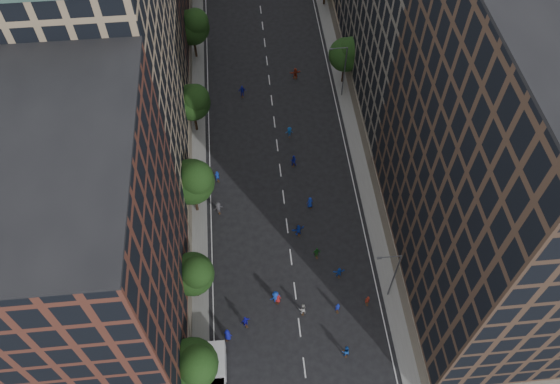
{
  "coord_description": "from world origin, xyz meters",
  "views": [
    {
      "loc": [
        -4.41,
        -14.43,
        57.77
      ],
      "look_at": [
        -0.52,
        26.38,
        2.0
      ],
      "focal_mm": 35.0,
      "sensor_mm": 36.0,
      "label": 1
    }
  ],
  "objects_px": {
    "skater_1": "(337,307)",
    "skater_2": "(346,351)",
    "streetlamp_near": "(393,274)",
    "streetlamp_far": "(343,69)",
    "skater_0": "(227,335)",
    "cargo_van": "(216,367)"
  },
  "relations": [
    {
      "from": "streetlamp_near",
      "to": "skater_1",
      "type": "distance_m",
      "value": 7.49
    },
    {
      "from": "cargo_van",
      "to": "skater_1",
      "type": "height_order",
      "value": "cargo_van"
    },
    {
      "from": "streetlamp_near",
      "to": "streetlamp_far",
      "type": "height_order",
      "value": "same"
    },
    {
      "from": "cargo_van",
      "to": "skater_2",
      "type": "distance_m",
      "value": 13.83
    },
    {
      "from": "skater_0",
      "to": "skater_2",
      "type": "xyz_separation_m",
      "value": [
        12.48,
        -3.0,
        -0.02
      ]
    },
    {
      "from": "streetlamp_far",
      "to": "skater_1",
      "type": "relative_size",
      "value": 5.88
    },
    {
      "from": "streetlamp_far",
      "to": "skater_1",
      "type": "height_order",
      "value": "streetlamp_far"
    },
    {
      "from": "streetlamp_near",
      "to": "streetlamp_far",
      "type": "relative_size",
      "value": 1.0
    },
    {
      "from": "streetlamp_near",
      "to": "cargo_van",
      "type": "distance_m",
      "value": 21.21
    },
    {
      "from": "skater_0",
      "to": "cargo_van",
      "type": "bearing_deg",
      "value": 93.43
    },
    {
      "from": "streetlamp_near",
      "to": "skater_0",
      "type": "distance_m",
      "value": 19.12
    },
    {
      "from": "skater_1",
      "to": "skater_2",
      "type": "distance_m",
      "value": 5.1
    },
    {
      "from": "streetlamp_far",
      "to": "skater_0",
      "type": "relative_size",
      "value": 4.75
    },
    {
      "from": "streetlamp_far",
      "to": "cargo_van",
      "type": "bearing_deg",
      "value": -116.19
    },
    {
      "from": "streetlamp_far",
      "to": "cargo_van",
      "type": "xyz_separation_m",
      "value": [
        -19.67,
        -39.98,
        -3.81
      ]
    },
    {
      "from": "skater_0",
      "to": "skater_1",
      "type": "bearing_deg",
      "value": -146.09
    },
    {
      "from": "streetlamp_far",
      "to": "skater_2",
      "type": "height_order",
      "value": "streetlamp_far"
    },
    {
      "from": "cargo_van",
      "to": "skater_2",
      "type": "xyz_separation_m",
      "value": [
        13.82,
        0.52,
        -0.43
      ]
    },
    {
      "from": "streetlamp_near",
      "to": "skater_0",
      "type": "height_order",
      "value": "streetlamp_near"
    },
    {
      "from": "streetlamp_far",
      "to": "skater_2",
      "type": "xyz_separation_m",
      "value": [
        -5.85,
        -39.45,
        -4.23
      ]
    },
    {
      "from": "streetlamp_far",
      "to": "skater_0",
      "type": "bearing_deg",
      "value": -116.69
    },
    {
      "from": "streetlamp_near",
      "to": "cargo_van",
      "type": "bearing_deg",
      "value": -160.47
    }
  ]
}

